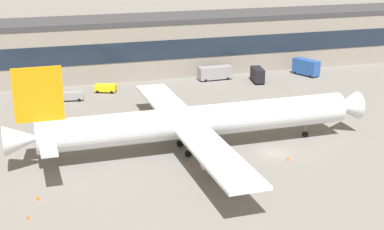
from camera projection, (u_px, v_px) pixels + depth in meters
The scene contains 12 objects.
ground_plane at pixel (275, 153), 95.38m from camera, with size 600.00×600.00×0.00m, color slate.
terminal_building at pixel (176, 44), 149.20m from camera, with size 170.21×15.65×14.77m.
airliner at pixel (194, 122), 95.14m from camera, with size 62.25×53.46×16.28m.
belt_loader at pixel (69, 96), 124.55m from camera, with size 6.61×2.85×1.95m.
catering_truck at pixel (306, 67), 146.41m from camera, with size 5.13×7.65×4.15m.
stair_truck at pixel (257, 74), 139.80m from camera, with size 3.45×6.34×3.55m.
pushback_tractor at pixel (106, 88), 131.30m from camera, with size 5.43×4.25×1.75m.
fuel_truck at pixel (214, 72), 141.96m from camera, with size 8.50×3.13×3.35m.
traffic_cone_0 at pixel (288, 158), 92.45m from camera, with size 0.51×0.51×0.64m, color #F2590C.
traffic_cone_1 at pixel (28, 217), 73.50m from camera, with size 0.45×0.45×0.56m, color #F2590C.
traffic_cone_2 at pixel (38, 197), 78.81m from camera, with size 0.57×0.57×0.71m, color #F2590C.
traffic_cone_3 at pixel (191, 164), 90.21m from camera, with size 0.49×0.49×0.62m, color #F2590C.
Camera 1 is at (-39.50, -80.65, 35.61)m, focal length 53.11 mm.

